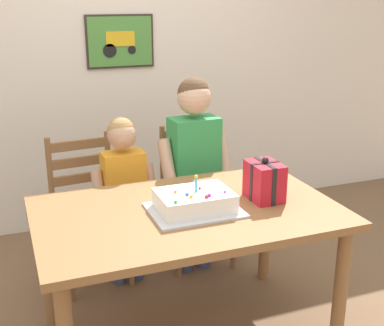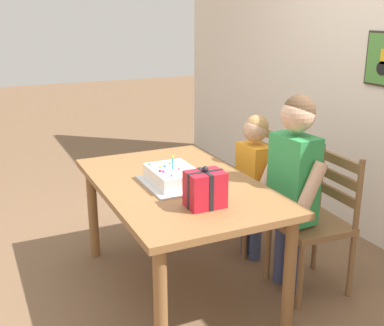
% 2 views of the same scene
% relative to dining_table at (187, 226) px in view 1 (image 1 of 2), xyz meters
% --- Properties ---
extents(back_wall, '(6.40, 0.11, 2.60)m').
position_rel_dining_table_xyz_m(back_wall, '(0.00, 1.68, 0.65)').
color(back_wall, silver).
rests_on(back_wall, ground).
extents(dining_table, '(1.50, 0.93, 0.74)m').
position_rel_dining_table_xyz_m(dining_table, '(0.00, 0.00, 0.00)').
color(dining_table, olive).
rests_on(dining_table, ground).
extents(birthday_cake, '(0.44, 0.34, 0.19)m').
position_rel_dining_table_xyz_m(birthday_cake, '(0.02, -0.04, 0.14)').
color(birthday_cake, silver).
rests_on(birthday_cake, dining_table).
extents(gift_box_red_large, '(0.16, 0.21, 0.23)m').
position_rel_dining_table_xyz_m(gift_box_red_large, '(0.42, -0.02, 0.19)').
color(gift_box_red_large, red).
rests_on(gift_box_red_large, dining_table).
extents(chair_left, '(0.46, 0.46, 0.92)m').
position_rel_dining_table_xyz_m(chair_left, '(-0.36, 0.82, -0.18)').
color(chair_left, brown).
rests_on(chair_left, ground).
extents(chair_right, '(0.44, 0.44, 0.92)m').
position_rel_dining_table_xyz_m(chair_right, '(0.36, 0.82, -0.18)').
color(chair_right, brown).
rests_on(chair_right, ground).
extents(child_older, '(0.47, 0.27, 1.29)m').
position_rel_dining_table_xyz_m(child_older, '(0.29, 0.66, 0.13)').
color(child_older, '#38426B').
rests_on(child_older, ground).
extents(child_younger, '(0.39, 0.22, 1.08)m').
position_rel_dining_table_xyz_m(child_younger, '(-0.16, 0.66, 0.01)').
color(child_younger, '#38426B').
rests_on(child_younger, ground).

